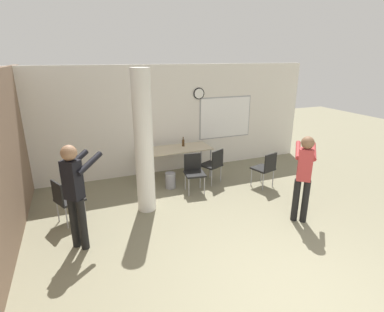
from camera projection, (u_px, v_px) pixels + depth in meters
The scene contains 12 objects.
ground_plane at pixel (293, 299), 3.88m from camera, with size 24.00×24.00×0.00m, color gray.
wall_back at pixel (172, 119), 7.90m from camera, with size 8.00×0.15×2.80m.
support_pillar at pixel (144, 143), 5.73m from camera, with size 0.36×0.36×2.80m.
folding_table at pixel (176, 150), 7.58m from camera, with size 1.79×0.74×0.77m.
bottle_on_table at pixel (183, 143), 7.72m from camera, with size 0.06×0.06×0.25m.
waste_bin at pixel (170, 180), 7.09m from camera, with size 0.24×0.24×0.38m.
chair_mid_room at pixel (265, 167), 7.04m from camera, with size 0.54×0.54×0.87m.
chair_table_front at pixel (194, 170), 6.84m from camera, with size 0.49×0.49×0.87m.
chair_by_left_wall at pixel (66, 198), 5.50m from camera, with size 0.59×0.59×0.87m.
chair_table_right at pixel (213, 163), 7.27m from camera, with size 0.58×0.58×0.87m.
person_playing_side at pixel (304, 172), 5.44m from camera, with size 0.61×0.67×1.66m.
person_watching_back at pixel (75, 189), 4.64m from camera, with size 0.66×0.67×1.75m.
Camera 1 is at (-2.35, -2.39, 2.99)m, focal length 28.00 mm.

